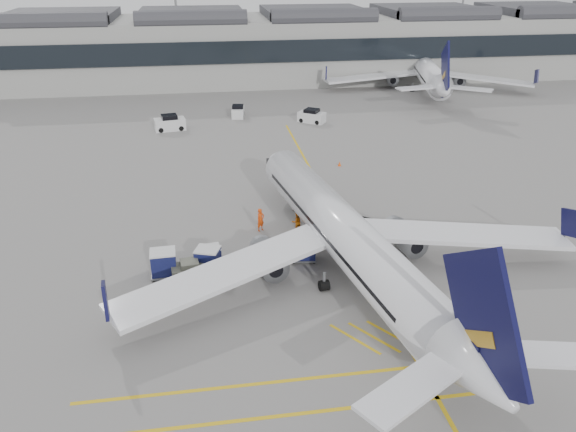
{
  "coord_description": "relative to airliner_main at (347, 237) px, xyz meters",
  "views": [
    {
      "loc": [
        -1.24,
        -33.68,
        21.14
      ],
      "look_at": [
        4.41,
        2.59,
        4.0
      ],
      "focal_mm": 35.0,
      "sensor_mm": 36.0,
      "label": 1
    }
  ],
  "objects": [
    {
      "name": "ground",
      "position": [
        -8.37,
        -0.72,
        -2.92
      ],
      "size": [
        220.0,
        220.0,
        0.0
      ],
      "primitive_type": "plane",
      "color": "gray",
      "rests_on": "ground"
    },
    {
      "name": "terminal",
      "position": [
        -8.37,
        71.21,
        3.22
      ],
      "size": [
        200.0,
        20.45,
        12.4
      ],
      "color": "#9E9E99",
      "rests_on": "ground"
    },
    {
      "name": "apron_markings",
      "position": [
        1.63,
        9.28,
        -2.91
      ],
      "size": [
        0.25,
        60.0,
        0.01
      ],
      "primitive_type": "cube",
      "color": "gold",
      "rests_on": "ground"
    },
    {
      "name": "airliner_main",
      "position": [
        0.0,
        0.0,
        0.0
      ],
      "size": [
        33.71,
        37.11,
        9.92
      ],
      "rotation": [
        0.0,
        0.0,
        0.16
      ],
      "color": "white",
      "rests_on": "ground"
    },
    {
      "name": "airliner_far",
      "position": [
        28.77,
        57.87,
        0.1
      ],
      "size": [
        34.35,
        37.95,
        10.25
      ],
      "rotation": [
        0.0,
        0.0,
        -0.23
      ],
      "color": "white",
      "rests_on": "ground"
    },
    {
      "name": "belt_loader",
      "position": [
        2.43,
        5.75,
        -2.36
      ],
      "size": [
        4.78,
        2.5,
        1.89
      ],
      "rotation": [
        0.0,
        0.0,
        0.28
      ],
      "color": "silver",
      "rests_on": "ground"
    },
    {
      "name": "baggage_cart_a",
      "position": [
        -9.88,
        1.71,
        -1.9
      ],
      "size": [
        2.18,
        1.99,
        1.89
      ],
      "rotation": [
        0.0,
        0.0,
        -0.34
      ],
      "color": "gray",
      "rests_on": "ground"
    },
    {
      "name": "baggage_cart_b",
      "position": [
        -2.7,
        2.39,
        -1.83
      ],
      "size": [
        2.13,
        1.84,
        2.03
      ],
      "rotation": [
        0.0,
        0.0,
        -0.14
      ],
      "color": "gray",
      "rests_on": "ground"
    },
    {
      "name": "baggage_cart_c",
      "position": [
        -9.68,
        2.44,
        -2.04
      ],
      "size": [
        1.72,
        1.48,
        1.63
      ],
      "rotation": [
        0.0,
        0.0,
        0.14
      ],
      "color": "gray",
      "rests_on": "ground"
    },
    {
      "name": "baggage_cart_d",
      "position": [
        -13.04,
        1.57,
        -1.84
      ],
      "size": [
        1.99,
        1.67,
        2.01
      ],
      "rotation": [
        0.0,
        0.0,
        0.05
      ],
      "color": "gray",
      "rests_on": "ground"
    },
    {
      "name": "ramp_agent_a",
      "position": [
        -5.35,
        7.85,
        -1.92
      ],
      "size": [
        0.86,
        0.8,
        1.98
      ],
      "primitive_type": "imported",
      "rotation": [
        0.0,
        0.0,
        0.61
      ],
      "color": "#DB400B",
      "rests_on": "ground"
    },
    {
      "name": "ramp_agent_b",
      "position": [
        -2.4,
        7.19,
        -2.0
      ],
      "size": [
        1.03,
        0.88,
        1.83
      ],
      "primitive_type": "imported",
      "rotation": [
        0.0,
        0.0,
        3.38
      ],
      "color": "orange",
      "rests_on": "ground"
    },
    {
      "name": "pushback_tug",
      "position": [
        -11.19,
        0.85,
        -2.27
      ],
      "size": [
        2.77,
        1.89,
        1.46
      ],
      "rotation": [
        0.0,
        0.0,
        0.12
      ],
      "color": "#585A4C",
      "rests_on": "ground"
    },
    {
      "name": "safety_cone_nose",
      "position": [
        4.98,
        22.38,
        -2.66
      ],
      "size": [
        0.36,
        0.36,
        0.5
      ],
      "primitive_type": "cone",
      "color": "#F24C0A",
      "rests_on": "ground"
    },
    {
      "name": "safety_cone_engine",
      "position": [
        5.44,
        3.39,
        -2.63
      ],
      "size": [
        0.41,
        0.41,
        0.56
      ],
      "primitive_type": "cone",
      "color": "#F24C0A",
      "rests_on": "ground"
    },
    {
      "name": "service_van_left",
      "position": [
        -13.93,
        39.46,
        -2.0
      ],
      "size": [
        4.25,
        2.65,
        2.04
      ],
      "rotation": [
        0.0,
        0.0,
        0.18
      ],
      "color": "silver",
      "rests_on": "ground"
    },
    {
      "name": "service_van_mid",
      "position": [
        -4.52,
        44.78,
        -2.16
      ],
      "size": [
        2.08,
        3.48,
        1.69
      ],
      "rotation": [
        0.0,
        0.0,
        1.43
      ],
      "color": "silver",
      "rests_on": "ground"
    },
    {
      "name": "service_van_right",
      "position": [
        5.35,
        40.31,
        -2.08
      ],
      "size": [
        4.0,
        3.59,
        1.86
      ],
      "rotation": [
        0.0,
        0.0,
        -0.62
      ],
      "color": "silver",
      "rests_on": "ground"
    }
  ]
}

